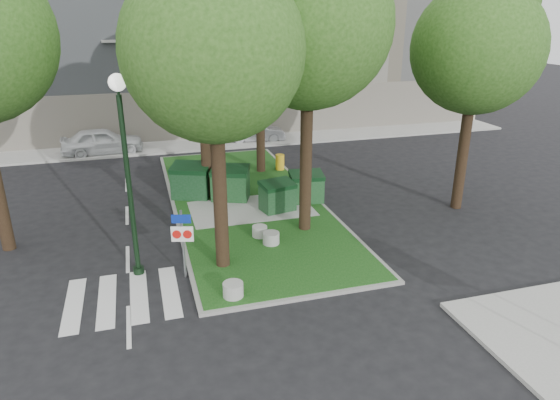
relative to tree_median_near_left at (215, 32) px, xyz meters
name	(u,v)px	position (x,y,z in m)	size (l,w,h in m)	color
ground	(290,300)	(1.41, -2.56, -7.32)	(120.00, 120.00, 0.00)	black
median_island	(246,202)	(1.91, 5.44, -7.26)	(6.00, 16.00, 0.12)	#144213
median_kerb	(246,202)	(1.91, 5.44, -7.27)	(6.30, 16.30, 0.10)	gray
building_sidewalk	(201,144)	(1.41, 15.94, -7.26)	(42.00, 3.00, 0.12)	#999993
zebra_crossing	(155,293)	(-2.34, -1.06, -7.31)	(5.00, 3.00, 0.01)	silver
apartment_building	(180,8)	(1.41, 23.44, 0.68)	(41.00, 12.00, 16.00)	tan
tree_median_near_left	(215,32)	(0.00, 0.00, 0.00)	(5.20, 5.20, 10.53)	black
tree_median_near_right	(311,7)	(3.50, 2.00, 0.67)	(5.60, 5.60, 11.46)	black
tree_median_mid	(201,34)	(0.50, 6.50, -0.34)	(4.80, 4.80, 9.99)	black
tree_median_far	(260,0)	(3.70, 9.50, 1.00)	(5.80, 5.80, 11.93)	black
tree_street_right	(480,35)	(10.50, 2.50, -0.33)	(5.00, 5.00, 10.06)	black
dumpster_a	(191,181)	(-0.27, 6.59, -6.46)	(1.96, 1.69, 1.53)	#0E3316
dumpster_b	(230,183)	(1.33, 5.82, -6.48)	(1.91, 1.64, 1.49)	#113A16
dumpster_c	(277,196)	(2.93, 3.99, -6.59)	(1.53, 1.22, 1.27)	#103617
dumpster_d	(306,187)	(4.41, 4.66, -6.56)	(1.53, 1.15, 1.33)	#14421B
bollard_left	(233,290)	(-0.15, -2.06, -6.98)	(0.60, 0.60, 0.43)	#A1A29C
bollard_right	(271,238)	(1.83, 1.00, -6.99)	(0.59, 0.59, 0.42)	#979994
bollard_mid	(260,231)	(1.59, 1.71, -7.00)	(0.55, 0.55, 0.39)	#ABACA6
litter_bin	(280,162)	(4.61, 9.39, -6.80)	(0.45, 0.45, 0.79)	gold
street_lamp	(125,155)	(-2.75, 0.32, -3.38)	(0.50, 0.50, 6.25)	black
traffic_sign_pole	(182,235)	(-1.34, -0.33, -5.86)	(0.66, 0.22, 2.27)	slate
car_white	(102,141)	(-4.34, 15.55, -6.54)	(1.83, 4.55, 1.55)	white
car_silver	(256,132)	(4.91, 15.93, -6.71)	(1.29, 3.69, 1.22)	#9DA0A5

